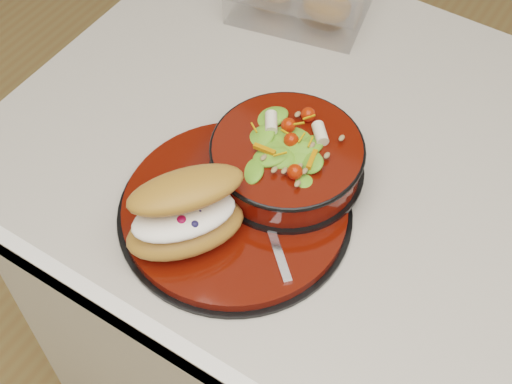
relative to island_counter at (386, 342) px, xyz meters
The scene contains 5 objects.
island_counter is the anchor object (origin of this frame).
dinner_plate 0.53m from the island_counter, 141.03° to the right, with size 0.31×0.31×0.02m.
salad_bowl 0.54m from the island_counter, 155.61° to the right, with size 0.21×0.21×0.09m.
croissant 0.61m from the island_counter, 134.49° to the right, with size 0.16×0.18×0.09m.
fork 0.52m from the island_counter, 130.60° to the right, with size 0.12×0.11×0.00m.
Camera 1 is at (0.11, -0.61, 1.67)m, focal length 50.00 mm.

